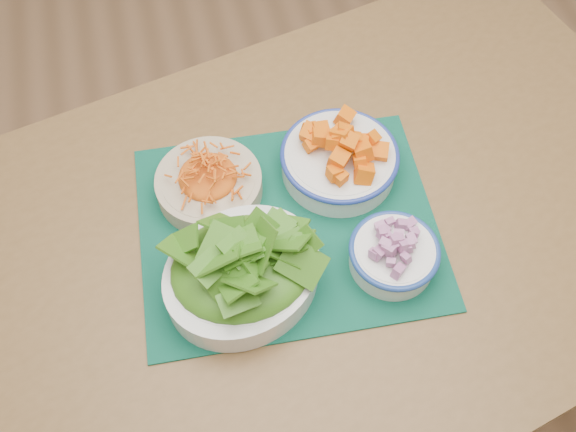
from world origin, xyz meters
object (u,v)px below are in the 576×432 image
Objects in this scene: table at (336,240)px; onion_bowl at (394,252)px; squash_bowl at (340,155)px; lettuce_bowl at (241,268)px; placemat at (288,226)px; carrot_bowl at (208,180)px.

onion_bowl is at bearing -76.50° from table.
squash_bowl is at bearing 98.94° from onion_bowl.
lettuce_bowl reaches higher than table.
squash_bowl is (0.12, 0.09, 0.05)m from placemat.
squash_bowl reaches higher than table.
placemat is 0.16m from carrot_bowl.
placemat is at bearing 167.46° from table.
table is 0.18m from onion_bowl.
onion_bowl reaches higher than carrot_bowl.
squash_bowl is 0.72× the size of lettuce_bowl.
onion_bowl is (0.24, -0.02, -0.02)m from lettuce_bowl.
lettuce_bowl reaches higher than squash_bowl.
placemat is 2.15× the size of squash_bowl.
lettuce_bowl is at bearing 174.90° from onion_bowl.
onion_bowl is at bearing -81.06° from squash_bowl.
onion_bowl reaches higher than placemat.
placemat reaches higher than table.
squash_bowl is at bearing -2.38° from carrot_bowl.
table is 9.00× the size of onion_bowl.
carrot_bowl is at bearing 143.22° from placemat.
onion_bowl reaches higher than table.
carrot_bowl is 1.29× the size of onion_bowl.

